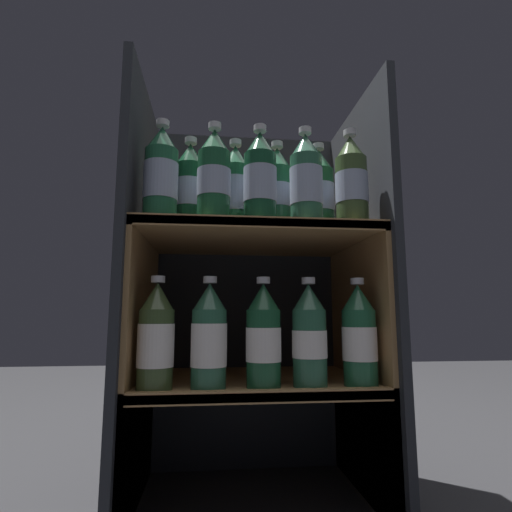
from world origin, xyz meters
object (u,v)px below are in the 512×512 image
object	(u,v)px
bottle_upper_front_3	(306,181)
bottle_upper_front_4	(351,183)
bottle_lower_front_4	(359,337)
bottle_upper_back_3	(319,193)
bottle_lower_front_2	(263,337)
bottle_upper_back_1	(235,190)
bottle_lower_front_1	(209,338)
bottle_upper_front_1	(214,177)
bottle_upper_back_0	(190,188)
bottle_upper_front_2	(260,180)
bottle_upper_front_0	(161,176)
bottle_lower_front_0	(156,338)
bottle_lower_front_3	(309,337)
bottle_upper_back_2	(277,191)

from	to	relation	value
bottle_upper_front_3	bottle_upper_front_4	world-z (taller)	same
bottle_lower_front_4	bottle_upper_back_3	bearing A→B (deg)	125.07
bottle_upper_front_3	bottle_lower_front_2	world-z (taller)	bottle_upper_front_3
bottle_upper_back_1	bottle_lower_front_1	xyz separation A→B (m)	(-0.06, -0.08, -0.36)
bottle_upper_front_4	bottle_upper_back_3	size ratio (longest dim) A/B	1.00
bottle_lower_front_4	bottle_lower_front_1	bearing A→B (deg)	-180.00
bottle_upper_front_1	bottle_lower_front_1	size ratio (longest dim) A/B	1.00
bottle_upper_front_1	bottle_upper_front_4	bearing A→B (deg)	0.00
bottle_upper_back_0	bottle_upper_front_2	bearing A→B (deg)	-27.08
bottle_upper_front_0	bottle_upper_front_1	xyz separation A→B (m)	(0.12, 0.00, 0.00)
bottle_upper_front_3	bottle_upper_back_0	world-z (taller)	same
bottle_upper_front_0	bottle_upper_front_1	world-z (taller)	same
bottle_lower_front_4	bottle_lower_front_0	bearing A→B (deg)	180.00
bottle_upper_front_4	bottle_lower_front_1	size ratio (longest dim) A/B	1.00
bottle_upper_front_2	bottle_upper_back_0	xyz separation A→B (m)	(-0.17, 0.08, 0.00)
bottle_upper_front_3	bottle_upper_back_3	world-z (taller)	same
bottle_upper_front_4	bottle_lower_front_3	world-z (taller)	bottle_upper_front_4
bottle_upper_front_4	bottle_upper_back_0	world-z (taller)	same
bottle_upper_back_3	bottle_lower_front_4	world-z (taller)	bottle_upper_back_3
bottle_upper_front_2	bottle_upper_front_4	xyz separation A→B (m)	(0.22, 0.00, 0.00)
bottle_upper_back_3	bottle_upper_back_0	bearing A→B (deg)	180.00
bottle_upper_back_2	bottle_lower_front_0	world-z (taller)	bottle_upper_back_2
bottle_upper_back_3	bottle_lower_front_2	world-z (taller)	bottle_upper_back_3
bottle_upper_front_0	bottle_upper_front_2	xyz separation A→B (m)	(0.22, -0.00, 0.00)
bottle_upper_back_1	bottle_lower_front_1	size ratio (longest dim) A/B	1.00
bottle_upper_back_1	bottle_lower_front_3	world-z (taller)	bottle_upper_back_1
bottle_upper_front_0	bottle_upper_back_3	xyz separation A→B (m)	(0.39, 0.08, 0.00)
bottle_upper_front_0	bottle_lower_front_2	world-z (taller)	bottle_upper_front_0
bottle_upper_front_2	bottle_upper_front_4	size ratio (longest dim) A/B	1.00
bottle_upper_front_1	bottle_upper_back_0	world-z (taller)	same
bottle_upper_front_1	bottle_lower_front_0	bearing A→B (deg)	180.00
bottle_upper_front_1	bottle_upper_front_2	xyz separation A→B (m)	(0.11, -0.00, -0.00)
bottle_upper_front_0	bottle_lower_front_1	distance (m)	0.37
bottle_upper_front_1	bottle_lower_front_3	world-z (taller)	bottle_upper_front_1
bottle_upper_front_0	bottle_upper_back_0	size ratio (longest dim) A/B	1.00
bottle_upper_back_2	bottle_lower_front_3	size ratio (longest dim) A/B	1.00
bottle_upper_back_1	bottle_lower_front_2	bearing A→B (deg)	-54.88
bottle_upper_front_2	bottle_lower_front_0	bearing A→B (deg)	180.00
bottle_upper_front_3	bottle_upper_back_0	distance (m)	0.29
bottle_upper_back_0	bottle_lower_front_4	bearing A→B (deg)	-12.32
bottle_lower_front_0	bottle_lower_front_4	size ratio (longest dim) A/B	1.00
bottle_lower_front_1	bottle_lower_front_4	world-z (taller)	same
bottle_lower_front_4	bottle_lower_front_3	bearing A→B (deg)	-180.00
bottle_lower_front_2	bottle_upper_back_3	bearing A→B (deg)	28.46
bottle_upper_front_3	bottle_upper_back_1	xyz separation A→B (m)	(-0.16, 0.08, 0.00)
bottle_lower_front_2	bottle_upper_front_3	bearing A→B (deg)	0.00
bottle_upper_front_4	bottle_lower_front_0	bearing A→B (deg)	180.00
bottle_upper_front_1	bottle_upper_front_0	bearing A→B (deg)	-180.00
bottle_upper_front_1	bottle_lower_front_2	bearing A→B (deg)	0.00
bottle_upper_back_2	bottle_lower_front_1	xyz separation A→B (m)	(-0.16, -0.08, -0.36)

